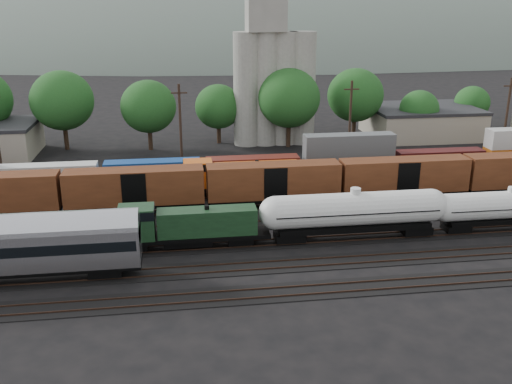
{
  "coord_description": "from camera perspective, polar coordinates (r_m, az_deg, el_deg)",
  "views": [
    {
      "loc": [
        -12.59,
        -55.48,
        22.38
      ],
      "look_at": [
        -4.39,
        2.0,
        3.0
      ],
      "focal_mm": 40.0,
      "sensor_mm": 36.0,
      "label": 1
    }
  ],
  "objects": [
    {
      "name": "container_wall",
      "position": [
        74.15,
        1.26,
        2.93
      ],
      "size": [
        178.4,
        2.6,
        5.8
      ],
      "color": "black",
      "rests_on": "ground"
    },
    {
      "name": "tank_car_b",
      "position": [
        63.69,
        24.05,
        -1.31
      ],
      "size": [
        16.56,
        2.96,
        4.34
      ],
      "color": "silver",
      "rests_on": "ground"
    },
    {
      "name": "green_locomotive",
      "position": [
        54.3,
        -7.78,
        -3.34
      ],
      "size": [
        15.62,
        2.76,
        4.14
      ],
      "color": "black",
      "rests_on": "ground"
    },
    {
      "name": "ground",
      "position": [
        61.14,
        4.35,
        -3.07
      ],
      "size": [
        600.0,
        600.0,
        0.0
      ],
      "primitive_type": "plane",
      "color": "black"
    },
    {
      "name": "grain_silo",
      "position": [
        93.51,
        1.75,
        11.62
      ],
      "size": [
        13.4,
        5.0,
        29.0
      ],
      "color": "gray",
      "rests_on": "ground"
    },
    {
      "name": "boxcar_string",
      "position": [
        66.07,
        8.36,
        1.31
      ],
      "size": [
        153.6,
        2.9,
        4.2
      ],
      "color": "black",
      "rests_on": "ground"
    },
    {
      "name": "orange_locomotive",
      "position": [
        68.77,
        -2.28,
        1.57
      ],
      "size": [
        16.93,
        2.82,
        4.23
      ],
      "color": "black",
      "rests_on": "ground"
    },
    {
      "name": "tank_car_a",
      "position": [
        56.69,
        9.82,
        -1.88
      ],
      "size": [
        19.01,
        3.4,
        4.98
      ],
      "color": "silver",
      "rests_on": "ground"
    },
    {
      "name": "tree_band",
      "position": [
        94.16,
        -8.66,
        9.12
      ],
      "size": [
        164.01,
        20.92,
        13.98
      ],
      "color": "black",
      "rests_on": "ground"
    },
    {
      "name": "distant_hills",
      "position": [
        320.48,
        -1.53,
        10.75
      ],
      "size": [
        860.0,
        286.0,
        130.0
      ],
      "color": "#59665B",
      "rests_on": "ground"
    },
    {
      "name": "tracks",
      "position": [
        61.12,
        4.35,
        -3.03
      ],
      "size": [
        180.0,
        33.2,
        0.2
      ],
      "color": "black",
      "rests_on": "ground"
    },
    {
      "name": "utility_poles",
      "position": [
        80.15,
        1.1,
        6.81
      ],
      "size": [
        122.2,
        0.36,
        12.0
      ],
      "color": "black",
      "rests_on": "ground"
    },
    {
      "name": "industrial_sheds",
      "position": [
        94.84,
        3.78,
        6.35
      ],
      "size": [
        119.38,
        17.26,
        5.1
      ],
      "color": "#9E937F",
      "rests_on": "ground"
    }
  ]
}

